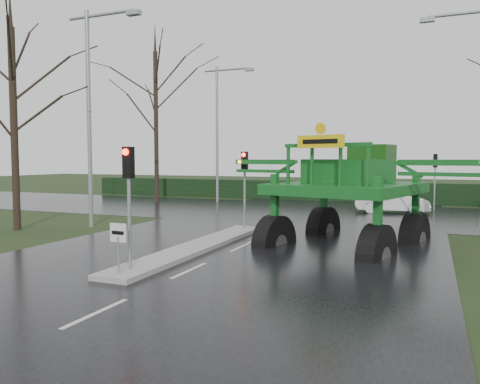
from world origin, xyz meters
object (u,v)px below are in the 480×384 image
at_px(traffic_signal_near, 129,181).
at_px(crop_sprayer, 279,174).
at_px(keep_left_sign, 118,240).
at_px(traffic_signal_far, 435,169).
at_px(street_light_left_near, 94,98).
at_px(street_light_left_far, 221,121).
at_px(traffic_signal_mid, 245,173).
at_px(street_light_right, 479,96).
at_px(white_sedan, 391,213).

relative_size(traffic_signal_near, crop_sprayer, 0.37).
xyz_separation_m(keep_left_sign, traffic_signal_far, (7.80, 21.51, 1.53)).
bearing_deg(street_light_left_near, street_light_left_far, 90.00).
distance_m(traffic_signal_mid, street_light_right, 11.05).
xyz_separation_m(traffic_signal_mid, traffic_signal_far, (7.80, 12.52, 0.00)).
bearing_deg(traffic_signal_mid, traffic_signal_far, 58.07).
distance_m(street_light_right, crop_sprayer, 10.45).
bearing_deg(traffic_signal_mid, white_sedan, 61.11).
xyz_separation_m(keep_left_sign, traffic_signal_near, (0.00, 0.49, 1.53)).
bearing_deg(street_light_left_near, street_light_right, 20.11).
bearing_deg(keep_left_sign, traffic_signal_far, 70.07).
height_order(traffic_signal_near, street_light_left_near, street_light_left_near).
xyz_separation_m(keep_left_sign, traffic_signal_mid, (0.00, 8.99, 1.53)).
bearing_deg(street_light_right, street_light_left_far, 153.98).
xyz_separation_m(traffic_signal_near, white_sedan, (5.45, 18.38, -2.59)).
distance_m(keep_left_sign, traffic_signal_mid, 9.12).
bearing_deg(street_light_left_near, white_sedan, 42.65).
distance_m(street_light_right, white_sedan, 9.00).
bearing_deg(traffic_signal_far, traffic_signal_near, 69.64).
xyz_separation_m(traffic_signal_far, street_light_left_near, (-14.69, -14.01, 3.40)).
height_order(traffic_signal_far, crop_sprayer, crop_sprayer).
height_order(traffic_signal_mid, crop_sprayer, crop_sprayer).
relative_size(keep_left_sign, white_sedan, 0.32).
xyz_separation_m(traffic_signal_mid, white_sedan, (5.45, 9.88, -2.59)).
relative_size(keep_left_sign, traffic_signal_near, 0.38).
height_order(street_light_left_far, white_sedan, street_light_left_far).
bearing_deg(crop_sprayer, street_light_left_near, -169.84).
relative_size(traffic_signal_near, traffic_signal_mid, 1.00).
height_order(street_light_right, white_sedan, street_light_right).
height_order(keep_left_sign, traffic_signal_near, traffic_signal_near).
distance_m(traffic_signal_far, crop_sprayer, 15.78).
xyz_separation_m(traffic_signal_near, traffic_signal_far, (7.80, 21.02, 0.00)).
bearing_deg(street_light_left_near, keep_left_sign, -47.41).
xyz_separation_m(traffic_signal_mid, street_light_right, (9.49, 4.51, 3.40)).
bearing_deg(street_light_left_far, keep_left_sign, -72.22).
xyz_separation_m(keep_left_sign, street_light_left_near, (-6.89, 7.50, 4.93)).
distance_m(traffic_signal_mid, street_light_left_near, 7.83).
relative_size(traffic_signal_mid, street_light_left_far, 0.35).
bearing_deg(traffic_signal_near, street_light_left_far, 108.17).
height_order(keep_left_sign, crop_sprayer, crop_sprayer).
xyz_separation_m(keep_left_sign, street_light_left_far, (-6.89, 21.50, 4.93)).
xyz_separation_m(street_light_right, white_sedan, (-4.04, 5.37, -5.99)).
bearing_deg(street_light_left_near, traffic_signal_far, 43.63).
height_order(traffic_signal_near, traffic_signal_mid, same).
distance_m(traffic_signal_mid, traffic_signal_far, 14.75).
relative_size(street_light_left_far, white_sedan, 2.38).
distance_m(keep_left_sign, crop_sprayer, 7.27).
distance_m(traffic_signal_near, white_sedan, 19.34).
height_order(traffic_signal_far, street_light_left_far, street_light_left_far).
xyz_separation_m(keep_left_sign, crop_sprayer, (2.29, 6.72, 1.56)).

